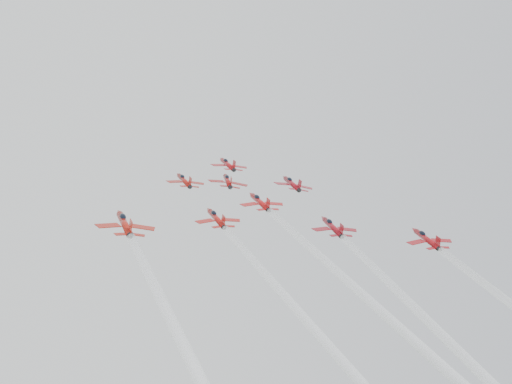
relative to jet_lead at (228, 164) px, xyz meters
name	(u,v)px	position (x,y,z in m)	size (l,w,h in m)	color
jet_lead	(228,164)	(0.00, 0.00, 0.00)	(9.61, 12.57, 7.08)	#9F0F13
jet_row2_left	(184,180)	(-14.40, -16.59, -8.38)	(8.55, 11.18, 6.30)	#9E160F
jet_row2_center	(227,181)	(-4.15, -14.72, -7.43)	(9.15, 11.97, 6.74)	maroon
jet_row2_right	(292,183)	(11.91, -13.43, -6.77)	(9.71, 12.70, 7.15)	maroon
jet_center	(350,297)	(-0.99, -68.39, -34.56)	(9.27, 90.27, 46.33)	#B11011
jet_rear_left	(291,326)	(-12.97, -75.94, -38.37)	(8.52, 82.91, 42.56)	#AA1410
jet_rear_right	(464,340)	(9.30, -79.59, -40.21)	(8.96, 87.24, 44.78)	maroon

